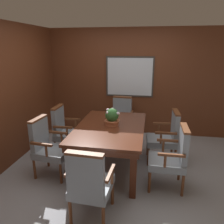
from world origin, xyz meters
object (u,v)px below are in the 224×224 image
(dining_table, at_px, (110,131))
(chair_right_near, at_px, (172,156))
(chair_left_far, at_px, (66,129))
(chair_head_far, at_px, (121,118))
(chair_left_near, at_px, (48,145))
(chair_head_near, at_px, (90,183))
(potted_plant, at_px, (112,117))
(chair_right_far, at_px, (166,135))

(dining_table, distance_m, chair_right_near, 1.07)
(chair_left_far, relative_size, chair_head_far, 1.00)
(chair_left_near, height_order, chair_right_near, same)
(chair_head_near, bearing_deg, potted_plant, -88.70)
(chair_right_far, distance_m, potted_plant, 1.06)
(chair_right_far, distance_m, chair_left_near, 2.05)
(dining_table, distance_m, chair_head_far, 1.27)
(chair_head_far, distance_m, potted_plant, 1.27)
(chair_right_near, relative_size, potted_plant, 3.35)
(chair_right_near, bearing_deg, chair_right_far, -177.34)
(dining_table, bearing_deg, chair_left_far, 159.64)
(dining_table, xyz_separation_m, chair_left_near, (-0.95, -0.37, -0.16))
(chair_left_near, distance_m, chair_right_near, 1.94)
(chair_right_near, xyz_separation_m, chair_head_near, (-1.01, -0.84, 0.00))
(chair_right_far, xyz_separation_m, chair_left_near, (-1.90, -0.76, 0.00))
(chair_left_near, xyz_separation_m, chair_head_far, (0.96, 1.64, 0.00))
(chair_right_far, bearing_deg, chair_head_near, -34.00)
(dining_table, relative_size, potted_plant, 5.82)
(chair_left_far, bearing_deg, chair_head_far, -46.64)
(potted_plant, bearing_deg, chair_left_far, 163.14)
(dining_table, height_order, chair_left_near, chair_left_near)
(potted_plant, bearing_deg, chair_head_far, 90.45)
(chair_left_far, relative_size, chair_right_near, 1.00)
(dining_table, height_order, chair_head_near, chair_head_near)
(dining_table, xyz_separation_m, potted_plant, (0.02, 0.06, 0.23))
(chair_right_near, bearing_deg, chair_left_far, -111.18)
(chair_right_near, height_order, chair_head_near, same)
(chair_right_far, distance_m, chair_right_near, 0.78)
(dining_table, relative_size, chair_head_near, 1.74)
(chair_head_far, distance_m, chair_head_near, 2.49)
(chair_left_near, xyz_separation_m, chair_right_near, (1.94, -0.02, 0.00))
(chair_left_near, bearing_deg, chair_right_far, -63.01)
(chair_right_far, relative_size, potted_plant, 3.35)
(potted_plant, bearing_deg, chair_left_near, -155.93)
(potted_plant, bearing_deg, dining_table, -104.92)
(chair_head_far, relative_size, potted_plant, 3.35)
(chair_left_near, height_order, chair_head_near, same)
(dining_table, height_order, chair_right_near, chair_right_near)
(chair_head_near, height_order, potted_plant, potted_plant)
(chair_head_far, bearing_deg, potted_plant, -84.74)
(chair_left_far, height_order, chair_head_far, same)
(chair_head_near, distance_m, potted_plant, 1.34)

